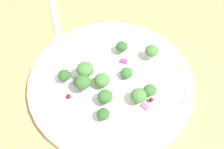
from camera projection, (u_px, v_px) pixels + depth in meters
ground_plane at (121, 96)px, 50.75cm from camera, size 180.00×180.00×2.00cm
plate at (112, 81)px, 50.34cm from camera, size 27.97×27.97×1.70cm
dressing_pool at (112, 79)px, 49.98cm from camera, size 16.22×16.22×0.20cm
broccoli_floret_0 at (150, 90)px, 46.68cm from camera, size 2.10×2.10×2.12cm
broccoli_floret_1 at (85, 70)px, 48.25cm from camera, size 2.84×2.84×2.88cm
broccoli_floret_2 at (102, 80)px, 47.97cm from camera, size 2.55×2.55×2.58cm
broccoli_floret_3 at (127, 73)px, 49.30cm from camera, size 2.05×2.05×2.07cm
broccoli_floret_4 at (103, 114)px, 44.39cm from camera, size 1.98×1.98×2.01cm
broccoli_floret_5 at (122, 47)px, 52.03cm from camera, size 2.08×2.08×2.11cm
broccoli_floret_6 at (105, 97)px, 45.92cm from camera, size 2.38×2.38×2.41cm
broccoli_floret_7 at (83, 82)px, 46.91cm from camera, size 2.62×2.62×2.66cm
broccoli_floret_8 at (138, 97)px, 45.81cm from camera, size 2.51×2.51×2.55cm
broccoli_floret_9 at (152, 51)px, 51.10cm from camera, size 2.36×2.36×2.39cm
broccoli_floret_10 at (64, 76)px, 48.82cm from camera, size 2.12×2.12×2.15cm
cranberry_0 at (83, 70)px, 50.15cm from camera, size 0.95×0.95×0.95cm
cranberry_1 at (69, 96)px, 47.48cm from camera, size 0.80×0.80×0.80cm
cranberry_2 at (151, 100)px, 46.72cm from camera, size 0.71×0.71×0.71cm
cranberry_3 at (83, 81)px, 49.06cm from camera, size 0.81×0.81×0.81cm
onion_bit_0 at (124, 61)px, 51.95cm from camera, size 1.38×1.48×0.55cm
onion_bit_1 at (77, 81)px, 49.35cm from camera, size 1.66×1.64×0.41cm
onion_bit_2 at (146, 105)px, 46.79cm from camera, size 0.88×1.37×0.38cm
fork at (56, 21)px, 59.84cm from camera, size 11.34×16.75×0.50cm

